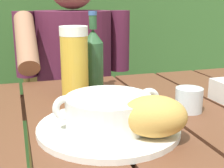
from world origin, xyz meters
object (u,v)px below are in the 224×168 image
Objects in this scene: bread_roll at (154,116)px; beer_bottle at (93,59)px; table_knife at (155,104)px; chair_near_diner at (70,114)px; soup_bowl at (109,110)px; beer_glass at (75,63)px; person_eating at (76,79)px; serving_plate at (109,127)px; water_glass_small at (189,100)px.

beer_bottle is (-0.02, 0.38, 0.04)m from bread_roll.
beer_bottle is 1.45× the size of table_knife.
bread_roll is at bearing -90.13° from chair_near_diner.
soup_bowl is 1.16× the size of beer_glass.
chair_near_diner is at bearing 85.67° from soup_bowl.
person_eating is at bearing 79.15° from beer_glass.
table_knife is at bearing 35.86° from soup_bowl.
soup_bowl is 1.41× the size of table_knife.
serving_plate is 1.50× the size of beer_glass.
soup_bowl is at bearing 180.00° from serving_plate.
water_glass_small is (0.15, 0.13, -0.02)m from bread_roll.
table_knife is at bearing -36.98° from beer_glass.
person_eating is at bearing -90.85° from chair_near_diner.
bread_roll is (0.07, -0.08, 0.04)m from serving_plate.
beer_glass reaches higher than soup_bowl.
person_eating is at bearing 98.90° from table_knife.
person_eating is 0.71m from soup_bowl.
beer_glass is (-0.02, 0.25, 0.09)m from serving_plate.
serving_plate is 4.47× the size of water_glass_small.
person_eating is 0.42m from beer_bottle.
table_knife is (0.11, -0.19, -0.09)m from beer_bottle.
beer_glass is at bearing 94.94° from serving_plate.
chair_near_diner reaches higher than serving_plate.
beer_bottle is at bearing 120.15° from table_knife.
serving_plate is at bearing -166.35° from water_glass_small.
soup_bowl reaches higher than water_glass_small.
serving_plate is at bearing -144.14° from table_knife.
table_knife is at bearing -59.85° from beer_bottle.
beer_bottle is at bearing 93.06° from bread_roll.
bread_roll is at bearing -89.95° from person_eating.
chair_near_diner is 0.71m from beer_bottle.
bread_roll reaches higher than serving_plate.
bread_roll is (-0.00, -0.97, 0.34)m from chair_near_diner.
serving_plate is at bearing -95.33° from person_eating.
person_eating reaches higher than table_knife.
person_eating is 0.48m from beer_glass.
water_glass_small is at bearing -76.69° from person_eating.
beer_glass reaches higher than table_knife.
beer_glass is 2.97× the size of water_glass_small.
water_glass_small is at bearing 40.49° from bread_roll.
beer_bottle is 0.24m from table_knife.
chair_near_diner is 4.11× the size of beer_bottle.
beer_glass is 1.22× the size of table_knife.
water_glass_small is (0.24, -0.19, -0.07)m from beer_glass.
serving_plate is at bearing 0.00° from soup_bowl.
person_eating is 6.14× the size of beer_glass.
person_eating reaches higher than serving_plate.
serving_plate is 0.19m from table_knife.
soup_bowl is 1.53× the size of bread_roll.
water_glass_small is (0.22, 0.05, 0.02)m from serving_plate.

